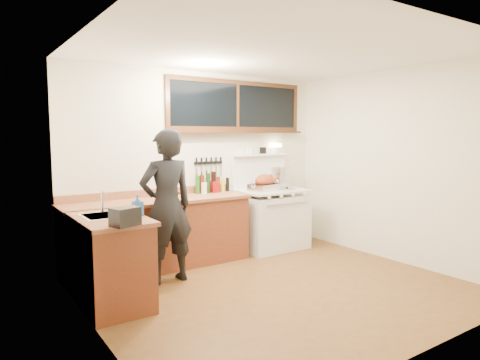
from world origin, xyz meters
TOP-DOWN VIEW (x-y plane):
  - ground_plane at (0.00, 0.00)m, footprint 4.00×3.50m
  - room_shell at (0.00, 0.00)m, footprint 4.10×3.60m
  - counter_back at (-0.80, 1.45)m, footprint 2.44×0.64m
  - counter_left at (-1.70, 0.62)m, footprint 0.64×1.09m
  - sink_unit at (-1.68, 0.70)m, footprint 0.50×0.45m
  - vintage_stove at (1.00, 1.41)m, footprint 1.02×0.74m
  - back_window at (0.60, 1.72)m, footprint 2.32×0.13m
  - left_doorway at (-1.99, -0.55)m, footprint 0.02×1.04m
  - knife_strip at (0.10, 1.73)m, footprint 0.46×0.03m
  - man at (-0.94, 0.91)m, footprint 0.67×0.45m
  - soap_bottle at (-1.43, 0.52)m, footprint 0.10×0.10m
  - toaster at (-1.70, 0.12)m, footprint 0.28×0.24m
  - cutting_board at (-0.72, 1.27)m, footprint 0.44×0.38m
  - roast_turkey at (0.86, 1.38)m, footprint 0.47×0.39m
  - stockpot at (1.39, 1.69)m, footprint 0.38×0.38m
  - saucepan at (1.04, 1.66)m, footprint 0.18×0.30m
  - pot_lid at (1.20, 1.28)m, footprint 0.28×0.28m
  - coffee_tin at (0.13, 1.60)m, footprint 0.11×0.09m
  - pitcher at (-0.06, 1.58)m, footprint 0.10×0.10m
  - bottle_cluster at (0.08, 1.63)m, footprint 0.55×0.07m

SIDE VIEW (x-z plane):
  - ground_plane at x=0.00m, z-range -0.02..0.00m
  - counter_left at x=-1.70m, z-range 0.00..0.90m
  - counter_back at x=-0.80m, z-range -0.05..0.95m
  - vintage_stove at x=1.00m, z-range -0.33..1.26m
  - sink_unit at x=-1.68m, z-range 0.66..1.03m
  - man at x=-0.94m, z-range 0.00..1.79m
  - pot_lid at x=1.20m, z-range 0.89..0.93m
  - cutting_board at x=-0.72m, z-range 0.89..1.02m
  - saucepan at x=1.04m, z-range 0.90..1.03m
  - pitcher at x=-0.06m, z-range 0.90..1.06m
  - coffee_tin at x=0.13m, z-range 0.90..1.06m
  - toaster at x=-1.70m, z-range 0.90..1.07m
  - roast_turkey at x=0.86m, z-range 0.88..1.12m
  - soap_bottle at x=-1.43m, z-range 0.90..1.12m
  - bottle_cluster at x=0.08m, z-range 0.88..1.18m
  - stockpot at x=1.39m, z-range 0.90..1.22m
  - left_doorway at x=-1.99m, z-range 0.00..2.17m
  - knife_strip at x=0.10m, z-range 1.17..1.45m
  - room_shell at x=0.00m, z-range 0.32..2.97m
  - back_window at x=0.60m, z-range 1.68..2.45m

